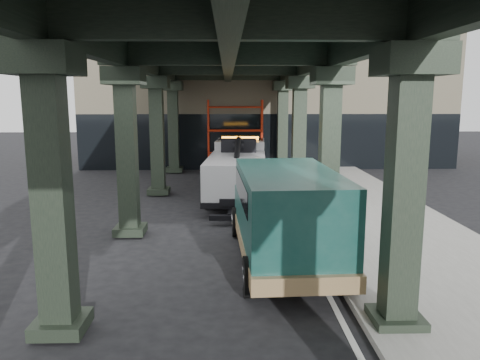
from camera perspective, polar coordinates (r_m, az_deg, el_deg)
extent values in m
plane|color=black|center=(12.52, 0.54, -9.29)|extent=(90.00, 90.00, 0.00)
cube|color=gray|center=(15.22, 17.54, -5.95)|extent=(5.00, 40.00, 0.15)
cube|color=silver|center=(14.57, 6.99, -6.53)|extent=(0.12, 38.00, 0.01)
cube|color=black|center=(8.53, 19.32, -1.66)|extent=(0.55, 0.55, 5.00)
cube|color=black|center=(8.39, 20.23, 13.56)|extent=(1.10, 1.10, 0.50)
cube|color=black|center=(9.27, 18.45, -15.85)|extent=(0.90, 0.90, 0.24)
cube|color=black|center=(14.23, 10.80, 3.23)|extent=(0.55, 0.55, 5.00)
cube|color=black|center=(14.15, 11.11, 12.32)|extent=(1.10, 1.10, 0.50)
cube|color=black|center=(14.68, 10.50, -5.79)|extent=(0.90, 0.90, 0.24)
cube|color=black|center=(20.10, 7.18, 5.29)|extent=(0.55, 0.55, 5.00)
cube|color=black|center=(20.04, 7.33, 11.71)|extent=(1.10, 1.10, 0.50)
cube|color=black|center=(20.43, 7.04, -1.21)|extent=(0.90, 0.90, 0.24)
cube|color=black|center=(26.03, 5.20, 6.40)|extent=(0.55, 0.55, 5.00)
cube|color=black|center=(25.99, 5.28, 11.36)|extent=(1.10, 1.10, 0.50)
cube|color=black|center=(26.28, 5.12, 1.35)|extent=(0.90, 0.90, 0.24)
cube|color=black|center=(8.51, -21.92, -1.85)|extent=(0.55, 0.55, 5.00)
cube|color=black|center=(8.37, -22.95, 13.40)|extent=(1.10, 1.10, 0.50)
cube|color=black|center=(9.25, -20.94, -16.07)|extent=(0.90, 0.90, 0.24)
cube|color=black|center=(14.22, -13.59, 3.12)|extent=(0.55, 0.55, 5.00)
cube|color=black|center=(14.13, -13.97, 12.21)|extent=(1.10, 1.10, 0.50)
cube|color=black|center=(14.67, -13.21, -5.91)|extent=(0.90, 0.90, 0.24)
cube|color=black|center=(20.09, -10.06, 5.21)|extent=(0.55, 0.55, 5.00)
cube|color=black|center=(20.04, -10.26, 11.63)|extent=(1.10, 1.10, 0.50)
cube|color=black|center=(20.42, -9.86, -1.29)|extent=(0.90, 0.90, 0.24)
cube|color=black|center=(26.03, -8.12, 6.34)|extent=(0.55, 0.55, 5.00)
cube|color=black|center=(25.98, -8.25, 11.30)|extent=(1.10, 1.10, 0.50)
cube|color=black|center=(26.28, -8.00, 1.29)|extent=(0.90, 0.90, 0.24)
cube|color=black|center=(14.20, 11.22, 15.54)|extent=(0.35, 32.00, 1.10)
cube|color=black|center=(14.19, -14.11, 15.44)|extent=(0.35, 32.00, 1.10)
cube|color=black|center=(13.88, -1.45, 15.86)|extent=(0.35, 32.00, 1.10)
cube|color=black|center=(13.96, -1.46, 18.72)|extent=(7.40, 32.00, 0.30)
cube|color=#C6B793|center=(31.90, 2.89, 9.79)|extent=(22.00, 10.00, 8.00)
cylinder|color=red|center=(26.81, -3.82, 5.45)|extent=(0.08, 0.08, 4.00)
cylinder|color=red|center=(26.02, -3.89, 5.31)|extent=(0.08, 0.08, 4.00)
cylinder|color=red|center=(26.86, 2.61, 5.47)|extent=(0.08, 0.08, 4.00)
cylinder|color=red|center=(26.07, 2.74, 5.33)|extent=(0.08, 0.08, 4.00)
cylinder|color=red|center=(26.89, -0.60, 3.35)|extent=(3.00, 0.08, 0.08)
cylinder|color=red|center=(26.77, -0.60, 6.11)|extent=(3.00, 0.08, 0.08)
cylinder|color=red|center=(26.71, -0.61, 8.89)|extent=(3.00, 0.08, 0.08)
cube|color=black|center=(19.13, -0.26, -0.50)|extent=(1.41, 6.91, 0.23)
cube|color=silver|center=(21.32, 0.05, 2.71)|extent=(2.30, 2.35, 1.65)
cube|color=silver|center=(22.33, 0.16, 1.86)|extent=(2.19, 0.79, 0.82)
cube|color=black|center=(21.49, 0.08, 4.00)|extent=(2.09, 1.33, 0.78)
cube|color=silver|center=(18.00, -0.43, 0.75)|extent=(2.52, 4.72, 1.28)
cube|color=orange|center=(21.04, 0.03, 5.12)|extent=(1.66, 0.37, 0.15)
cube|color=black|center=(19.69, -0.15, 4.24)|extent=(1.50, 0.65, 0.55)
cylinder|color=black|center=(18.08, -0.40, 2.99)|extent=(0.45, 3.21, 1.23)
cube|color=black|center=(15.90, -0.87, -3.87)|extent=(0.37, 1.30, 0.16)
cube|color=black|center=(15.29, -1.02, -4.61)|extent=(1.48, 0.33, 0.16)
cylinder|color=black|center=(21.79, -2.56, 0.43)|extent=(0.39, 1.03, 1.01)
cylinder|color=silver|center=(21.79, -2.56, 0.43)|extent=(0.40, 0.58, 0.55)
cylinder|color=black|center=(21.70, 2.74, 0.39)|extent=(0.39, 1.03, 1.01)
cylinder|color=silver|center=(21.70, 2.74, 0.39)|extent=(0.40, 0.58, 0.55)
cylinder|color=black|center=(18.83, -3.38, -1.11)|extent=(0.39, 1.03, 1.01)
cylinder|color=silver|center=(18.83, -3.38, -1.11)|extent=(0.40, 0.58, 0.55)
cylinder|color=black|center=(18.73, 2.75, -1.17)|extent=(0.39, 1.03, 1.01)
cylinder|color=silver|center=(18.73, 2.75, -1.17)|extent=(0.40, 0.58, 0.55)
cylinder|color=black|center=(17.68, -3.78, -1.86)|extent=(0.39, 1.03, 1.01)
cylinder|color=silver|center=(17.68, -3.78, -1.86)|extent=(0.40, 0.58, 0.55)
cylinder|color=black|center=(17.57, 2.76, -1.92)|extent=(0.39, 1.03, 1.01)
cylinder|color=silver|center=(17.57, 2.76, -1.92)|extent=(0.40, 0.58, 0.55)
cube|color=#124039|center=(14.18, 3.84, -2.82)|extent=(2.19, 1.24, 0.94)
cube|color=#124039|center=(11.32, 5.84, -3.99)|extent=(2.39, 4.79, 2.04)
cube|color=#95764C|center=(11.94, 5.43, -7.40)|extent=(2.49, 5.94, 0.37)
cube|color=black|center=(13.61, 4.12, 0.22)|extent=(2.05, 0.54, 0.87)
cube|color=black|center=(11.51, 5.62, -1.09)|extent=(2.39, 3.85, 0.57)
cube|color=silver|center=(14.81, 3.53, -3.92)|extent=(2.09, 0.22, 0.31)
cylinder|color=black|center=(14.16, -0.37, -5.13)|extent=(0.33, 0.89, 0.88)
cylinder|color=silver|center=(14.16, -0.37, -5.13)|extent=(0.35, 0.50, 0.48)
cylinder|color=black|center=(14.44, 7.97, -4.93)|extent=(0.33, 0.89, 0.88)
cylinder|color=silver|center=(14.44, 7.97, -4.93)|extent=(0.35, 0.50, 0.48)
cylinder|color=black|center=(10.00, 1.27, -11.72)|extent=(0.33, 0.89, 0.88)
cylinder|color=silver|center=(10.00, 1.27, -11.72)|extent=(0.35, 0.50, 0.48)
cylinder|color=black|center=(10.39, 13.03, -11.13)|extent=(0.33, 0.89, 0.88)
cylinder|color=silver|center=(10.39, 13.03, -11.13)|extent=(0.35, 0.50, 0.48)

